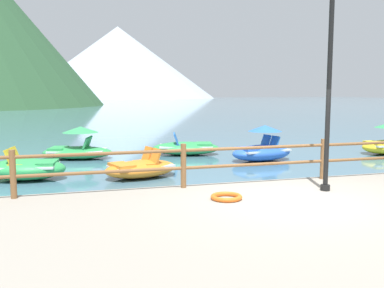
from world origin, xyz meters
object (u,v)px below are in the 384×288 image
object	(u,v)px
lamp_post	(330,60)
life_ring	(226,197)
pedal_boat_5	(186,148)
pedal_boat_0	(262,149)
pedal_boat_4	(78,148)
pedal_boat_2	(26,169)
pedal_boat_3	(141,168)

from	to	relation	value
lamp_post	life_ring	bearing A→B (deg)	-176.76
life_ring	pedal_boat_5	distance (m)	8.64
pedal_boat_0	pedal_boat_4	bearing A→B (deg)	159.75
life_ring	pedal_boat_2	xyz separation A→B (m)	(-4.02, 5.10, -0.13)
lamp_post	pedal_boat_2	xyz separation A→B (m)	(-6.27, 4.97, -2.78)
life_ring	pedal_boat_0	size ratio (longest dim) A/B	0.24
pedal_boat_0	pedal_boat_2	world-z (taller)	pedal_boat_0
pedal_boat_4	lamp_post	bearing A→B (deg)	-60.70
pedal_boat_2	pedal_boat_4	distance (m)	3.86
lamp_post	pedal_boat_5	size ratio (longest dim) A/B	1.59
lamp_post	pedal_boat_5	distance (m)	8.87
pedal_boat_0	pedal_boat_5	xyz separation A→B (m)	(-2.19, 2.15, -0.16)
pedal_boat_2	pedal_boat_4	world-z (taller)	pedal_boat_4
lamp_post	pedal_boat_0	xyz separation A→B (m)	(1.48, 6.22, -2.67)
pedal_boat_4	pedal_boat_5	size ratio (longest dim) A/B	0.99
lamp_post	life_ring	size ratio (longest dim) A/B	7.38
pedal_boat_3	lamp_post	bearing A→B (deg)	-54.72
lamp_post	life_ring	distance (m)	3.47
pedal_boat_0	pedal_boat_3	distance (m)	4.96
pedal_boat_2	pedal_boat_5	xyz separation A→B (m)	(5.56, 3.40, -0.05)
lamp_post	pedal_boat_5	bearing A→B (deg)	94.88
pedal_boat_2	pedal_boat_4	size ratio (longest dim) A/B	0.84
pedal_boat_4	pedal_boat_5	bearing A→B (deg)	-2.23
life_ring	pedal_boat_0	distance (m)	7.36
pedal_boat_2	pedal_boat_5	size ratio (longest dim) A/B	0.83
pedal_boat_3	pedal_boat_4	world-z (taller)	pedal_boat_4
pedal_boat_4	pedal_boat_5	distance (m)	4.08
lamp_post	pedal_boat_2	world-z (taller)	lamp_post
pedal_boat_0	life_ring	bearing A→B (deg)	-120.42
life_ring	pedal_boat_0	world-z (taller)	pedal_boat_0
pedal_boat_5	lamp_post	bearing A→B (deg)	-85.12
pedal_boat_2	lamp_post	bearing A→B (deg)	-38.39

